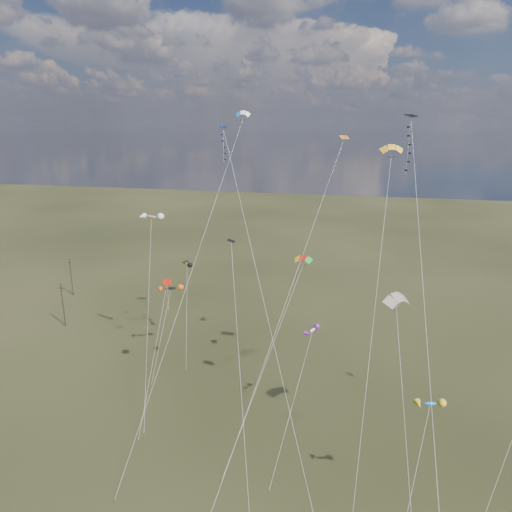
% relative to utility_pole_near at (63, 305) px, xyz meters
% --- Properties ---
extents(ground, '(400.00, 400.00, 0.00)m').
position_rel_utility_pole_near_xyz_m(ground, '(38.00, -30.00, -4.09)').
color(ground, black).
rests_on(ground, ground).
extents(utility_pole_near, '(1.40, 0.20, 8.00)m').
position_rel_utility_pole_near_xyz_m(utility_pole_near, '(0.00, 0.00, 0.00)').
color(utility_pole_near, black).
rests_on(utility_pole_near, ground).
extents(utility_pole_far, '(1.40, 0.20, 8.00)m').
position_rel_utility_pole_near_xyz_m(utility_pole_far, '(-8.00, 14.00, 0.00)').
color(utility_pole_far, black).
rests_on(utility_pole_far, ground).
extents(diamond_black_high, '(4.30, 26.33, 35.79)m').
position_rel_utility_pole_near_xyz_m(diamond_black_high, '(54.76, -19.71, 26.66)').
color(diamond_black_high, black).
rests_on(diamond_black_high, ground).
extents(diamond_navy_tall, '(15.82, 23.64, 34.64)m').
position_rel_utility_pole_near_xyz_m(diamond_navy_tall, '(34.58, -11.44, 25.52)').
color(diamond_navy_tall, '#081C54').
rests_on(diamond_navy_tall, ground).
extents(diamond_black_mid, '(7.13, 18.31, 21.76)m').
position_rel_utility_pole_near_xyz_m(diamond_black_mid, '(37.62, -20.20, 11.28)').
color(diamond_black_mid, black).
rests_on(diamond_black_mid, ground).
extents(diamond_red_low, '(1.38, 11.90, 15.63)m').
position_rel_utility_pole_near_xyz_m(diamond_red_low, '(26.83, -14.70, 8.79)').
color(diamond_red_low, '#B11608').
rests_on(diamond_red_low, ground).
extents(diamond_orange_center, '(9.90, 27.81, 33.56)m').
position_rel_utility_pole_near_xyz_m(diamond_orange_center, '(45.19, -16.65, 19.26)').
color(diamond_orange_center, orange).
rests_on(diamond_orange_center, ground).
extents(parafoil_yellow, '(3.21, 21.66, 33.11)m').
position_rel_utility_pole_near_xyz_m(parafoil_yellow, '(53.25, -12.90, 28.19)').
color(parafoil_yellow, yellow).
rests_on(parafoil_yellow, ground).
extents(parafoil_blue_white, '(5.97, 31.65, 36.89)m').
position_rel_utility_pole_near_xyz_m(parafoil_blue_white, '(33.99, -3.35, 31.81)').
color(parafoil_blue_white, blue).
rests_on(parafoil_blue_white, ground).
extents(parafoil_striped, '(3.79, 14.32, 19.23)m').
position_rel_utility_pole_near_xyz_m(parafoil_striped, '(54.52, -21.21, 14.34)').
color(parafoil_striped, '#F3B50A').
rests_on(parafoil_striped, ground).
extents(parafoil_tricolor, '(7.23, 12.62, 21.19)m').
position_rel_utility_pole_near_xyz_m(parafoil_tricolor, '(44.50, -17.14, 16.44)').
color(parafoil_tricolor, yellow).
rests_on(parafoil_tricolor, ground).
extents(novelty_black_orange, '(3.36, 9.65, 11.84)m').
position_rel_utility_pole_near_xyz_m(novelty_black_orange, '(23.53, -6.10, 7.24)').
color(novelty_black_orange, black).
rests_on(novelty_black_orange, ground).
extents(novelty_orange_black, '(3.49, 8.96, 14.48)m').
position_rel_utility_pole_near_xyz_m(novelty_orange_black, '(24.61, -1.92, 9.88)').
color(novelty_orange_black, orange).
rests_on(novelty_orange_black, ground).
extents(novelty_white_purple, '(3.46, 12.12, 13.09)m').
position_rel_utility_pole_near_xyz_m(novelty_white_purple, '(46.01, -18.47, 8.55)').
color(novelty_white_purple, white).
rests_on(novelty_white_purple, ground).
extents(novelty_redwhite_stripe, '(8.37, 19.28, 22.67)m').
position_rel_utility_pole_near_xyz_m(novelty_redwhite_stripe, '(21.16, -6.12, 17.91)').
color(novelty_redwhite_stripe, red).
rests_on(novelty_redwhite_stripe, ground).
extents(novelty_blue_yellow, '(3.63, 7.59, 12.79)m').
position_rel_utility_pole_near_xyz_m(novelty_blue_yellow, '(57.14, -29.62, 8.20)').
color(novelty_blue_yellow, blue).
rests_on(novelty_blue_yellow, ground).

